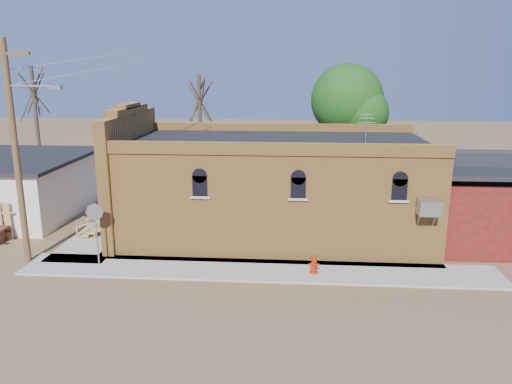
# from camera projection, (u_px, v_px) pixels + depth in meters

# --- Properties ---
(ground) EXTENTS (120.00, 120.00, 0.00)m
(ground) POSITION_uv_depth(u_px,v_px,m) (218.00, 279.00, 19.11)
(ground) COLOR brown
(ground) RESTS_ON ground
(sidewalk_south) EXTENTS (19.00, 2.20, 0.08)m
(sidewalk_south) POSITION_uv_depth(u_px,v_px,m) (259.00, 270.00, 19.86)
(sidewalk_south) COLOR #9E9991
(sidewalk_south) RESTS_ON ground
(sidewalk_west) EXTENTS (2.60, 10.00, 0.08)m
(sidewalk_west) POSITION_uv_depth(u_px,v_px,m) (113.00, 226.00, 25.36)
(sidewalk_west) COLOR #9E9991
(sidewalk_west) RESTS_ON ground
(brick_bar) EXTENTS (16.40, 7.97, 6.30)m
(brick_bar) POSITION_uv_depth(u_px,v_px,m) (269.00, 187.00, 23.74)
(brick_bar) COLOR #BA7D38
(brick_bar) RESTS_ON ground
(red_shed) EXTENTS (5.40, 6.40, 4.30)m
(red_shed) POSITION_uv_depth(u_px,v_px,m) (481.00, 193.00, 23.05)
(red_shed) COLOR #530E14
(red_shed) RESTS_ON ground
(utility_pole) EXTENTS (3.12, 0.26, 9.00)m
(utility_pole) POSITION_uv_depth(u_px,v_px,m) (17.00, 149.00, 19.70)
(utility_pole) COLOR #543521
(utility_pole) RESTS_ON ground
(tree_bare_near) EXTENTS (2.80, 2.80, 7.65)m
(tree_bare_near) POSITION_uv_depth(u_px,v_px,m) (199.00, 100.00, 30.45)
(tree_bare_near) COLOR #4C3C2B
(tree_bare_near) RESTS_ON ground
(tree_bare_far) EXTENTS (2.80, 2.80, 8.16)m
(tree_bare_far) POSITION_uv_depth(u_px,v_px,m) (33.00, 92.00, 32.11)
(tree_bare_far) COLOR #4C3C2B
(tree_bare_far) RESTS_ON ground
(tree_leafy) EXTENTS (4.40, 4.40, 8.15)m
(tree_leafy) POSITION_uv_depth(u_px,v_px,m) (347.00, 100.00, 30.29)
(tree_leafy) COLOR #4C3C2B
(tree_leafy) RESTS_ON ground
(fire_hydrant) EXTENTS (0.41, 0.37, 0.74)m
(fire_hydrant) POSITION_uv_depth(u_px,v_px,m) (314.00, 264.00, 19.43)
(fire_hydrant) COLOR #9D1D09
(fire_hydrant) RESTS_ON sidewalk_south
(stop_sign) EXTENTS (0.68, 0.28, 2.57)m
(stop_sign) POSITION_uv_depth(u_px,v_px,m) (95.00, 217.00, 19.96)
(stop_sign) COLOR gray
(stop_sign) RESTS_ON sidewalk_south
(trash_barrel) EXTENTS (0.71, 0.71, 0.90)m
(trash_barrel) POSITION_uv_depth(u_px,v_px,m) (121.00, 227.00, 23.63)
(trash_barrel) COLOR #1A5383
(trash_barrel) RESTS_ON sidewalk_west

